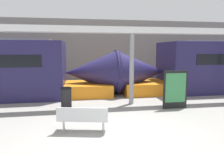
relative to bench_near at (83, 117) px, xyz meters
The scene contains 7 objects.
ground_plane 1.22m from the bench_near, 35.36° to the right, with size 60.00×60.00×0.00m, color gray.
station_wall 10.16m from the bench_near, 84.77° to the left, with size 56.00×0.20×5.00m, color gray.
bench_near is the anchor object (origin of this frame).
trash_bin 2.73m from the bench_near, 104.64° to the left, with size 0.49×0.49×0.99m.
poster_board 4.62m from the bench_near, 26.00° to the left, with size 1.12×0.07×1.73m.
support_column_near 4.09m from the bench_near, 52.13° to the left, with size 0.22×0.22×3.40m, color gray.
canopy_beam 4.95m from the bench_near, 52.13° to the left, with size 28.00×0.60×0.28m, color silver.
Camera 1 is at (-0.95, -5.55, 2.64)m, focal length 32.00 mm.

